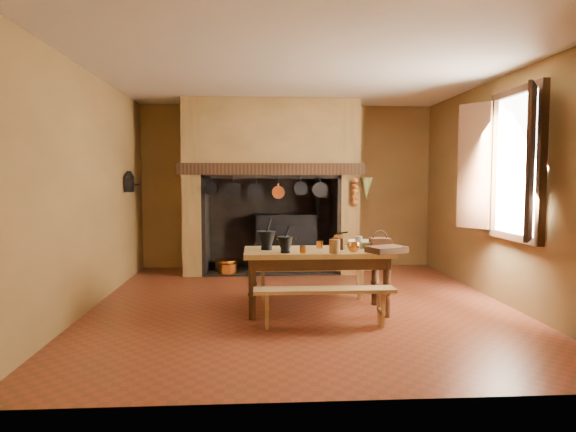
% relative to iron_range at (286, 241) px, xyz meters
% --- Properties ---
extents(floor, '(5.50, 5.50, 0.00)m').
position_rel_iron_range_xyz_m(floor, '(0.04, -2.45, -0.48)').
color(floor, maroon).
rests_on(floor, ground).
extents(ceiling, '(5.50, 5.50, 0.00)m').
position_rel_iron_range_xyz_m(ceiling, '(0.04, -2.45, 2.32)').
color(ceiling, silver).
rests_on(ceiling, back_wall).
extents(back_wall, '(5.00, 0.02, 2.80)m').
position_rel_iron_range_xyz_m(back_wall, '(0.04, 0.30, 0.92)').
color(back_wall, olive).
rests_on(back_wall, floor).
extents(wall_left, '(0.02, 5.50, 2.80)m').
position_rel_iron_range_xyz_m(wall_left, '(-2.46, -2.45, 0.92)').
color(wall_left, olive).
rests_on(wall_left, floor).
extents(wall_right, '(0.02, 5.50, 2.80)m').
position_rel_iron_range_xyz_m(wall_right, '(2.54, -2.45, 0.92)').
color(wall_right, olive).
rests_on(wall_right, floor).
extents(wall_front, '(5.00, 0.02, 2.80)m').
position_rel_iron_range_xyz_m(wall_front, '(0.04, -5.20, 0.92)').
color(wall_front, olive).
rests_on(wall_front, floor).
extents(chimney_breast, '(2.95, 0.96, 2.80)m').
position_rel_iron_range_xyz_m(chimney_breast, '(-0.26, -0.14, 1.33)').
color(chimney_breast, olive).
rests_on(chimney_breast, floor).
extents(iron_range, '(1.12, 0.55, 1.60)m').
position_rel_iron_range_xyz_m(iron_range, '(0.00, 0.00, 0.00)').
color(iron_range, black).
rests_on(iron_range, floor).
extents(hearth_pans, '(0.51, 0.62, 0.20)m').
position_rel_iron_range_xyz_m(hearth_pans, '(-1.01, -0.23, -0.39)').
color(hearth_pans, orange).
rests_on(hearth_pans, floor).
extents(hanging_pans, '(1.92, 0.29, 0.27)m').
position_rel_iron_range_xyz_m(hanging_pans, '(-0.30, -0.64, 0.88)').
color(hanging_pans, black).
rests_on(hanging_pans, chimney_breast).
extents(onion_string, '(0.12, 0.10, 0.46)m').
position_rel_iron_range_xyz_m(onion_string, '(1.04, -0.66, 0.85)').
color(onion_string, '#925F1B').
rests_on(onion_string, chimney_breast).
extents(herb_bunch, '(0.20, 0.20, 0.35)m').
position_rel_iron_range_xyz_m(herb_bunch, '(1.22, -0.66, 0.90)').
color(herb_bunch, brown).
rests_on(herb_bunch, chimney_breast).
extents(window, '(0.39, 1.75, 1.76)m').
position_rel_iron_range_xyz_m(window, '(2.39, -2.85, 1.22)').
color(window, white).
rests_on(window, wall_right).
extents(wall_coffee_mill, '(0.23, 0.16, 0.31)m').
position_rel_iron_range_xyz_m(wall_coffee_mill, '(-2.38, -0.90, 1.03)').
color(wall_coffee_mill, black).
rests_on(wall_coffee_mill, wall_left).
extents(work_table, '(1.67, 0.74, 0.72)m').
position_rel_iron_range_xyz_m(work_table, '(0.19, -2.81, 0.13)').
color(work_table, '#A8874D').
rests_on(work_table, floor).
extents(bench_front, '(1.46, 0.26, 0.41)m').
position_rel_iron_range_xyz_m(bench_front, '(0.19, -3.44, -0.18)').
color(bench_front, '#A8874D').
rests_on(bench_front, floor).
extents(bench_back, '(1.52, 0.27, 0.43)m').
position_rel_iron_range_xyz_m(bench_back, '(0.19, -2.23, -0.16)').
color(bench_back, '#A8874D').
rests_on(bench_back, floor).
extents(mortar_large, '(0.22, 0.22, 0.37)m').
position_rel_iron_range_xyz_m(mortar_large, '(-0.39, -2.78, 0.36)').
color(mortar_large, black).
rests_on(mortar_large, work_table).
extents(mortar_small, '(0.18, 0.18, 0.31)m').
position_rel_iron_range_xyz_m(mortar_small, '(-0.19, -3.04, 0.34)').
color(mortar_small, black).
rests_on(mortar_small, work_table).
extents(coffee_grinder, '(0.20, 0.17, 0.21)m').
position_rel_iron_range_xyz_m(coffee_grinder, '(0.44, -2.78, 0.32)').
color(coffee_grinder, '#341A10').
rests_on(coffee_grinder, work_table).
extents(brass_mug_a, '(0.09, 0.09, 0.08)m').
position_rel_iron_range_xyz_m(brass_mug_a, '(0.00, -3.10, 0.28)').
color(brass_mug_a, orange).
rests_on(brass_mug_a, work_table).
extents(brass_mug_b, '(0.08, 0.08, 0.09)m').
position_rel_iron_range_xyz_m(brass_mug_b, '(0.23, -2.69, 0.28)').
color(brass_mug_b, orange).
rests_on(brass_mug_b, work_table).
extents(mixing_bowl, '(0.38, 0.38, 0.08)m').
position_rel_iron_range_xyz_m(mixing_bowl, '(0.74, -2.64, 0.28)').
color(mixing_bowl, beige).
rests_on(mixing_bowl, work_table).
extents(stoneware_crock, '(0.14, 0.14, 0.15)m').
position_rel_iron_range_xyz_m(stoneware_crock, '(0.35, -3.10, 0.32)').
color(stoneware_crock, brown).
rests_on(stoneware_crock, work_table).
extents(glass_jar, '(0.11, 0.11, 0.15)m').
position_rel_iron_range_xyz_m(glass_jar, '(0.68, -2.76, 0.31)').
color(glass_jar, beige).
rests_on(glass_jar, work_table).
extents(wicker_basket, '(0.23, 0.18, 0.22)m').
position_rel_iron_range_xyz_m(wicker_basket, '(0.93, -2.79, 0.31)').
color(wicker_basket, '#4C2817').
rests_on(wicker_basket, work_table).
extents(wooden_tray, '(0.47, 0.41, 0.07)m').
position_rel_iron_range_xyz_m(wooden_tray, '(0.93, -3.08, 0.27)').
color(wooden_tray, '#341A10').
rests_on(wooden_tray, work_table).
extents(brass_cup, '(0.16, 0.16, 0.11)m').
position_rel_iron_range_xyz_m(brass_cup, '(0.57, -3.02, 0.29)').
color(brass_cup, orange).
rests_on(brass_cup, work_table).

